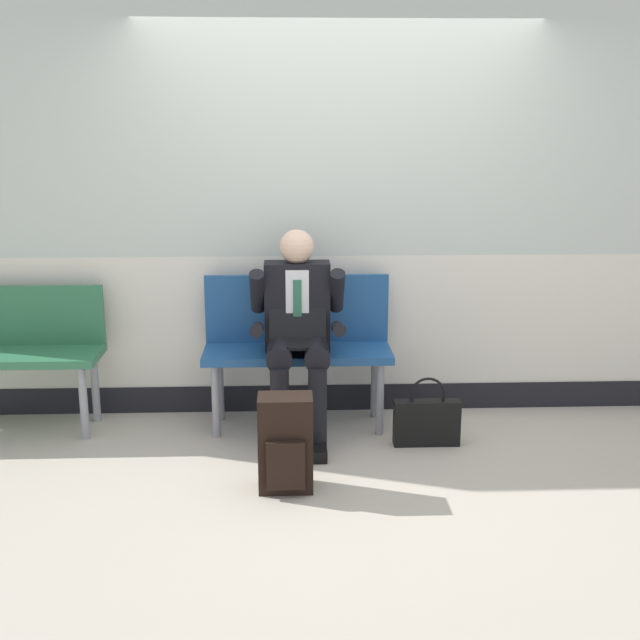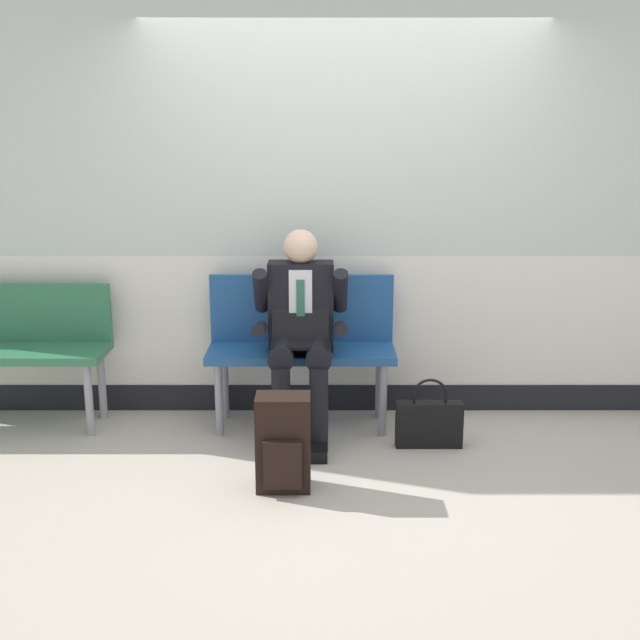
% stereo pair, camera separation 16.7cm
% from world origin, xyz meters
% --- Properties ---
extents(ground_plane, '(18.00, 18.00, 0.00)m').
position_xyz_m(ground_plane, '(0.00, 0.00, 0.00)').
color(ground_plane, '#B2A899').
extents(station_wall, '(5.88, 0.14, 2.70)m').
position_xyz_m(station_wall, '(0.00, 0.78, 1.34)').
color(station_wall, beige).
rests_on(station_wall, ground).
extents(bench_with_person, '(1.17, 0.42, 0.95)m').
position_xyz_m(bench_with_person, '(-0.27, 0.50, 0.56)').
color(bench_with_person, navy).
rests_on(bench_with_person, ground).
extents(person_seated, '(0.57, 0.70, 1.26)m').
position_xyz_m(person_seated, '(-0.27, 0.30, 0.68)').
color(person_seated, black).
rests_on(person_seated, ground).
extents(backpack, '(0.28, 0.23, 0.52)m').
position_xyz_m(backpack, '(-0.34, -0.46, 0.25)').
color(backpack, black).
rests_on(backpack, ground).
extents(handbag, '(0.40, 0.09, 0.43)m').
position_xyz_m(handbag, '(0.50, 0.10, 0.15)').
color(handbag, black).
rests_on(handbag, ground).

